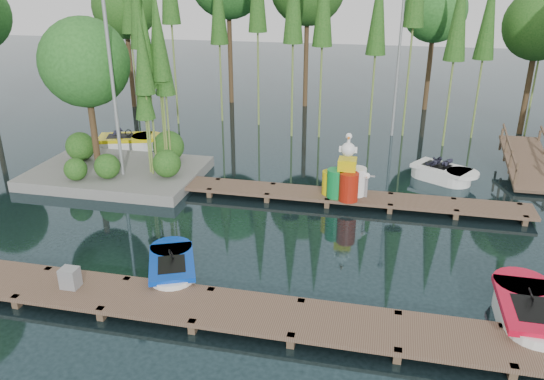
% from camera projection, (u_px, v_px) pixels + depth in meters
% --- Properties ---
extents(ground_plane, '(90.00, 90.00, 0.00)m').
position_uv_depth(ground_plane, '(252.00, 228.00, 16.04)').
color(ground_plane, '#1C2F34').
extents(near_dock, '(18.00, 1.50, 0.50)m').
position_uv_depth(near_dock, '(202.00, 307.00, 11.89)').
color(near_dock, brown).
rests_on(near_dock, ground).
extents(far_dock, '(15.00, 1.20, 0.50)m').
position_uv_depth(far_dock, '(299.00, 193.00, 18.01)').
color(far_dock, brown).
rests_on(far_dock, ground).
extents(island, '(6.20, 4.20, 6.75)m').
position_uv_depth(island, '(105.00, 92.00, 19.06)').
color(island, slate).
rests_on(island, ground).
extents(lamp_island, '(0.30, 0.30, 7.25)m').
position_uv_depth(lamp_island, '(111.00, 66.00, 17.77)').
color(lamp_island, gray).
rests_on(lamp_island, ground).
extents(lamp_rear, '(0.30, 0.30, 7.25)m').
position_uv_depth(lamp_rear, '(400.00, 43.00, 23.54)').
color(lamp_rear, gray).
rests_on(lamp_rear, ground).
extents(ramp, '(1.50, 3.94, 1.49)m').
position_uv_depth(ramp, '(527.00, 162.00, 19.88)').
color(ramp, brown).
rests_on(ramp, ground).
extents(boat_blue, '(1.96, 2.65, 0.81)m').
position_uv_depth(boat_blue, '(172.00, 269.00, 13.39)').
color(boat_blue, white).
rests_on(boat_blue, ground).
extents(boat_red, '(1.28, 2.82, 0.95)m').
position_uv_depth(boat_red, '(528.00, 314.00, 11.56)').
color(boat_red, white).
rests_on(boat_red, ground).
extents(boat_yellow_far, '(3.13, 2.11, 1.44)m').
position_uv_depth(boat_yellow_far, '(127.00, 143.00, 23.08)').
color(boat_yellow_far, white).
rests_on(boat_yellow_far, ground).
extents(boat_white_far, '(2.76, 2.30, 1.20)m').
position_uv_depth(boat_white_far, '(442.00, 173.00, 19.66)').
color(boat_white_far, white).
rests_on(boat_white_far, ground).
extents(utility_cabinet, '(0.41, 0.34, 0.50)m').
position_uv_depth(utility_cabinet, '(70.00, 278.00, 12.42)').
color(utility_cabinet, gray).
rests_on(utility_cabinet, near_dock).
extents(yellow_barrel, '(0.53, 0.53, 0.80)m').
position_uv_depth(yellow_barrel, '(330.00, 183.00, 17.62)').
color(yellow_barrel, '#D6C00B').
rests_on(yellow_barrel, far_dock).
extents(drum_cluster, '(1.26, 1.15, 2.17)m').
position_uv_depth(drum_cluster, '(347.00, 179.00, 17.27)').
color(drum_cluster, '#0E7F35').
rests_on(drum_cluster, far_dock).
extents(seagull_post, '(0.53, 0.28, 0.84)m').
position_uv_depth(seagull_post, '(367.00, 181.00, 17.31)').
color(seagull_post, gray).
rests_on(seagull_post, far_dock).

